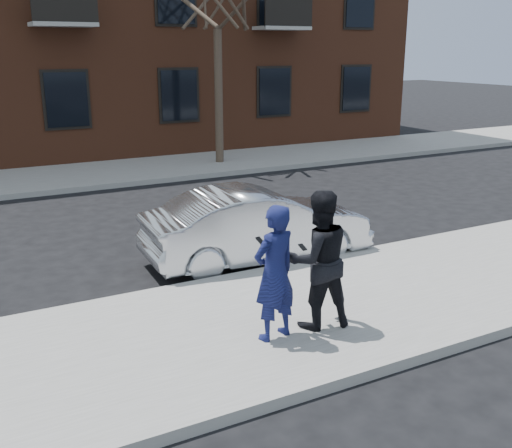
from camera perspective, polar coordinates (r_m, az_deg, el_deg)
ground at (r=8.69m, az=0.25°, el=-9.37°), size 100.00×100.00×0.00m
near_sidewalk at (r=8.46m, az=1.07°, el=-9.56°), size 50.00×3.50×0.15m
near_curb at (r=9.93m, az=-4.04°, el=-5.53°), size 50.00×0.10×0.15m
far_sidewalk at (r=18.87m, az=-16.32°, el=4.44°), size 50.00×3.50×0.15m
far_curb at (r=17.15m, az=-15.01°, el=3.39°), size 50.00×0.10×0.15m
silver_sedan at (r=10.88m, az=0.15°, el=-0.11°), size 4.22×1.66×1.37m
man_hoodie at (r=7.60m, az=1.78°, el=-4.68°), size 0.73×0.56×1.79m
man_peacoat at (r=7.97m, az=5.94°, el=-3.39°), size 1.02×0.86×1.88m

